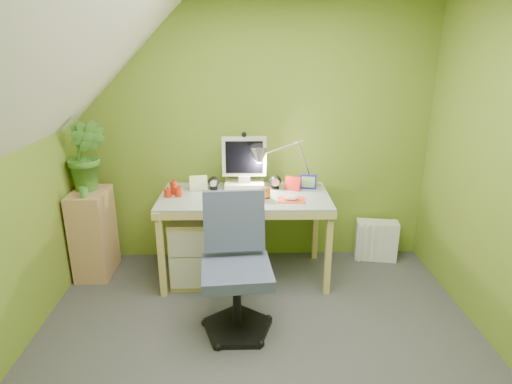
{
  "coord_description": "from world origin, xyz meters",
  "views": [
    {
      "loc": [
        -0.1,
        -2.23,
        1.95
      ],
      "look_at": [
        0.0,
        1.0,
        0.85
      ],
      "focal_mm": 30.0,
      "sensor_mm": 36.0,
      "label": 1
    }
  ],
  "objects_px": {
    "monitor": "(244,160)",
    "radiator": "(376,240)",
    "task_chair": "(237,270)",
    "side_ledge": "(94,233)",
    "desk_lamp": "(296,153)",
    "desk": "(245,236)",
    "potted_plant": "(87,155)"
  },
  "relations": [
    {
      "from": "monitor",
      "to": "desk_lamp",
      "type": "height_order",
      "value": "desk_lamp"
    },
    {
      "from": "desk",
      "to": "side_ledge",
      "type": "bearing_deg",
      "value": 177.03
    },
    {
      "from": "monitor",
      "to": "task_chair",
      "type": "distance_m",
      "value": 1.11
    },
    {
      "from": "desk",
      "to": "desk_lamp",
      "type": "distance_m",
      "value": 0.85
    },
    {
      "from": "radiator",
      "to": "potted_plant",
      "type": "bearing_deg",
      "value": -167.1
    },
    {
      "from": "task_chair",
      "to": "radiator",
      "type": "xyz_separation_m",
      "value": [
        1.32,
        1.07,
        -0.3
      ]
    },
    {
      "from": "monitor",
      "to": "task_chair",
      "type": "xyz_separation_m",
      "value": [
        -0.06,
        -0.97,
        -0.53
      ]
    },
    {
      "from": "task_chair",
      "to": "radiator",
      "type": "bearing_deg",
      "value": 34.24
    },
    {
      "from": "monitor",
      "to": "desk",
      "type": "bearing_deg",
      "value": -89.54
    },
    {
      "from": "desk",
      "to": "monitor",
      "type": "relative_size",
      "value": 2.78
    },
    {
      "from": "task_chair",
      "to": "side_ledge",
      "type": "bearing_deg",
      "value": 140.62
    },
    {
      "from": "desk",
      "to": "potted_plant",
      "type": "relative_size",
      "value": 2.31
    },
    {
      "from": "potted_plant",
      "to": "radiator",
      "type": "xyz_separation_m",
      "value": [
        2.59,
        0.14,
        -0.89
      ]
    },
    {
      "from": "side_ledge",
      "to": "task_chair",
      "type": "relative_size",
      "value": 0.79
    },
    {
      "from": "potted_plant",
      "to": "task_chair",
      "type": "distance_m",
      "value": 1.68
    },
    {
      "from": "monitor",
      "to": "radiator",
      "type": "xyz_separation_m",
      "value": [
        1.26,
        0.1,
        -0.83
      ]
    },
    {
      "from": "side_ledge",
      "to": "radiator",
      "type": "relative_size",
      "value": 2.01
    },
    {
      "from": "desk",
      "to": "monitor",
      "type": "height_order",
      "value": "monitor"
    },
    {
      "from": "monitor",
      "to": "radiator",
      "type": "distance_m",
      "value": 1.51
    },
    {
      "from": "potted_plant",
      "to": "desk",
      "type": "bearing_deg",
      "value": -6.09
    },
    {
      "from": "task_chair",
      "to": "potted_plant",
      "type": "bearing_deg",
      "value": 138.93
    },
    {
      "from": "potted_plant",
      "to": "task_chair",
      "type": "bearing_deg",
      "value": -36.28
    },
    {
      "from": "monitor",
      "to": "side_ledge",
      "type": "distance_m",
      "value": 1.48
    },
    {
      "from": "monitor",
      "to": "potted_plant",
      "type": "distance_m",
      "value": 1.33
    },
    {
      "from": "monitor",
      "to": "side_ledge",
      "type": "relative_size",
      "value": 0.66
    },
    {
      "from": "desk",
      "to": "desk_lamp",
      "type": "xyz_separation_m",
      "value": [
        0.45,
        0.18,
        0.7
      ]
    },
    {
      "from": "desk",
      "to": "monitor",
      "type": "distance_m",
      "value": 0.66
    },
    {
      "from": "desk_lamp",
      "to": "radiator",
      "type": "height_order",
      "value": "desk_lamp"
    },
    {
      "from": "desk_lamp",
      "to": "desk",
      "type": "bearing_deg",
      "value": -143.72
    },
    {
      "from": "desk_lamp",
      "to": "task_chair",
      "type": "height_order",
      "value": "desk_lamp"
    },
    {
      "from": "desk",
      "to": "desk_lamp",
      "type": "height_order",
      "value": "desk_lamp"
    },
    {
      "from": "desk",
      "to": "task_chair",
      "type": "relative_size",
      "value": 1.45
    }
  ]
}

